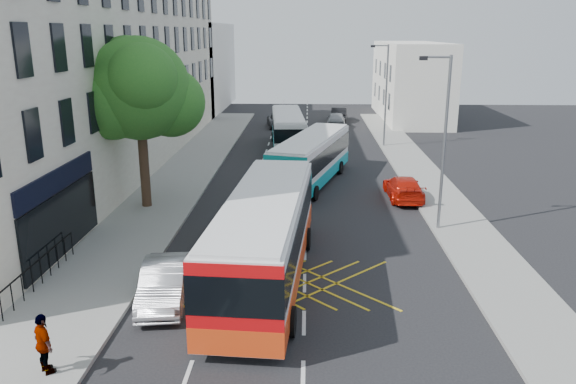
# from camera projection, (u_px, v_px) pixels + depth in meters

# --- Properties ---
(ground) EXTENTS (120.00, 120.00, 0.00)m
(ground) POSITION_uv_depth(u_px,v_px,m) (303.00, 377.00, 15.39)
(ground) COLOR black
(ground) RESTS_ON ground
(pavement_left) EXTENTS (5.00, 70.00, 0.15)m
(pavement_left) POSITION_uv_depth(u_px,v_px,m) (147.00, 207.00, 30.06)
(pavement_left) COLOR gray
(pavement_left) RESTS_ON ground
(pavement_right) EXTENTS (3.00, 70.00, 0.15)m
(pavement_right) POSITION_uv_depth(u_px,v_px,m) (448.00, 210.00, 29.52)
(pavement_right) COLOR gray
(pavement_right) RESTS_ON ground
(terrace_main) EXTENTS (8.30, 45.00, 13.50)m
(terrace_main) POSITION_uv_depth(u_px,v_px,m) (98.00, 68.00, 37.51)
(terrace_main) COLOR beige
(terrace_main) RESTS_ON ground
(terrace_far) EXTENTS (8.00, 20.00, 10.00)m
(terrace_far) POSITION_uv_depth(u_px,v_px,m) (191.00, 67.00, 67.30)
(terrace_far) COLOR silver
(terrace_far) RESTS_ON ground
(building_right) EXTENTS (6.00, 18.00, 8.00)m
(building_right) POSITION_uv_depth(u_px,v_px,m) (410.00, 81.00, 60.01)
(building_right) COLOR silver
(building_right) RESTS_ON ground
(street_tree) EXTENTS (6.30, 5.70, 8.80)m
(street_tree) POSITION_uv_depth(u_px,v_px,m) (138.00, 90.00, 28.31)
(street_tree) COLOR #382619
(street_tree) RESTS_ON pavement_left
(lamp_near) EXTENTS (1.45, 0.15, 8.00)m
(lamp_near) POSITION_uv_depth(u_px,v_px,m) (443.00, 135.00, 25.43)
(lamp_near) COLOR slate
(lamp_near) RESTS_ON pavement_right
(lamp_far) EXTENTS (1.45, 0.15, 8.00)m
(lamp_far) POSITION_uv_depth(u_px,v_px,m) (385.00, 90.00, 44.63)
(lamp_far) COLOR slate
(lamp_far) RESTS_ON pavement_right
(railings) EXTENTS (0.08, 5.60, 1.14)m
(railings) POSITION_uv_depth(u_px,v_px,m) (41.00, 269.00, 20.60)
(railings) COLOR black
(railings) RESTS_ON pavement_left
(bus_near) EXTENTS (3.57, 12.09, 3.36)m
(bus_near) POSITION_uv_depth(u_px,v_px,m) (265.00, 236.00, 20.93)
(bus_near) COLOR silver
(bus_near) RESTS_ON ground
(bus_mid) EXTENTS (5.23, 10.83, 2.97)m
(bus_mid) POSITION_uv_depth(u_px,v_px,m) (311.00, 159.00, 34.56)
(bus_mid) COLOR silver
(bus_mid) RESTS_ON ground
(bus_far) EXTENTS (3.14, 10.37, 2.87)m
(bus_far) POSITION_uv_depth(u_px,v_px,m) (288.00, 130.00, 45.04)
(bus_far) COLOR silver
(bus_far) RESTS_ON ground
(parked_car_silver) EXTENTS (2.01, 4.40, 1.40)m
(parked_car_silver) POSITION_uv_depth(u_px,v_px,m) (164.00, 283.00, 19.55)
(parked_car_silver) COLOR #AAACB2
(parked_car_silver) RESTS_ON ground
(red_hatchback) EXTENTS (1.91, 4.52, 1.30)m
(red_hatchback) POSITION_uv_depth(u_px,v_px,m) (404.00, 188.00, 31.59)
(red_hatchback) COLOR red
(red_hatchback) RESTS_ON ground
(distant_car_grey) EXTENTS (2.77, 4.95, 1.31)m
(distant_car_grey) POSITION_uv_depth(u_px,v_px,m) (279.00, 121.00, 55.21)
(distant_car_grey) COLOR #43444B
(distant_car_grey) RESTS_ON ground
(distant_car_silver) EXTENTS (2.04, 4.53, 1.51)m
(distant_car_silver) POSITION_uv_depth(u_px,v_px,m) (336.00, 120.00, 55.13)
(distant_car_silver) COLOR #9FA1A7
(distant_car_silver) RESTS_ON ground
(distant_car_dark) EXTENTS (1.92, 4.52, 1.45)m
(distant_car_dark) POSITION_uv_depth(u_px,v_px,m) (339.00, 114.00, 59.16)
(distant_car_dark) COLOR black
(distant_car_dark) RESTS_ON ground
(pedestrian_far) EXTENTS (1.03, 1.02, 1.75)m
(pedestrian_far) POSITION_uv_depth(u_px,v_px,m) (44.00, 344.00, 15.11)
(pedestrian_far) COLOR gray
(pedestrian_far) RESTS_ON pavement_left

